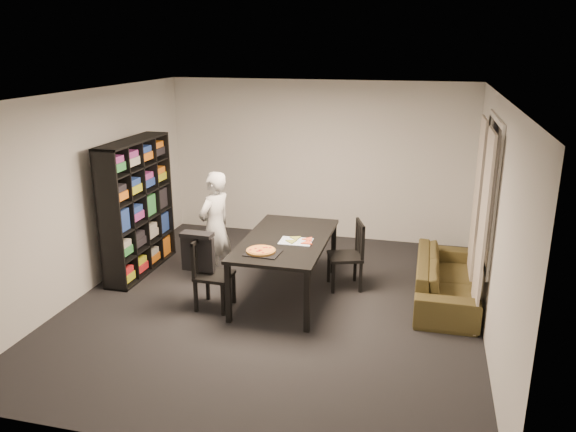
% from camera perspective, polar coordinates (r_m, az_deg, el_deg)
% --- Properties ---
extents(room, '(5.01, 5.51, 2.61)m').
position_cam_1_polar(room, '(6.71, -1.49, 1.10)').
color(room, black).
rests_on(room, ground).
extents(window_pane, '(0.02, 1.40, 1.60)m').
position_cam_1_polar(window_pane, '(7.04, 19.79, 2.54)').
color(window_pane, black).
rests_on(window_pane, room).
extents(window_frame, '(0.03, 1.52, 1.72)m').
position_cam_1_polar(window_frame, '(7.04, 19.75, 2.54)').
color(window_frame, white).
rests_on(window_frame, room).
extents(curtain_left, '(0.03, 0.70, 2.25)m').
position_cam_1_polar(curtain_left, '(6.63, 19.14, -1.43)').
color(curtain_left, beige).
rests_on(curtain_left, room).
extents(curtain_right, '(0.03, 0.70, 2.25)m').
position_cam_1_polar(curtain_right, '(7.62, 18.57, 1.00)').
color(curtain_right, beige).
rests_on(curtain_right, room).
extents(bookshelf, '(0.35, 1.50, 1.90)m').
position_cam_1_polar(bookshelf, '(8.15, -15.07, 0.87)').
color(bookshelf, black).
rests_on(bookshelf, room).
extents(dining_table, '(1.04, 1.88, 0.78)m').
position_cam_1_polar(dining_table, '(7.15, -0.20, -2.81)').
color(dining_table, black).
rests_on(dining_table, room).
extents(chair_left, '(0.43, 0.43, 0.89)m').
position_cam_1_polar(chair_left, '(6.98, -8.17, -5.31)').
color(chair_left, black).
rests_on(chair_left, room).
extents(chair_right, '(0.54, 0.54, 0.92)m').
position_cam_1_polar(chair_right, '(7.50, 6.49, -3.48)').
color(chair_right, black).
rests_on(chair_right, room).
extents(draped_jacket, '(0.42, 0.19, 0.49)m').
position_cam_1_polar(draped_jacket, '(6.94, -9.16, -3.45)').
color(draped_jacket, black).
rests_on(draped_jacket, chair_left).
extents(person, '(0.54, 0.65, 1.54)m').
position_cam_1_polar(person, '(7.67, -7.42, -1.11)').
color(person, silver).
rests_on(person, room).
extents(baking_tray, '(0.42, 0.34, 0.01)m').
position_cam_1_polar(baking_tray, '(6.63, -2.56, -3.77)').
color(baking_tray, black).
rests_on(baking_tray, dining_table).
extents(pepperoni_pizza, '(0.35, 0.35, 0.03)m').
position_cam_1_polar(pepperoni_pizza, '(6.65, -2.76, -3.53)').
color(pepperoni_pizza, olive).
rests_on(pepperoni_pizza, dining_table).
extents(kitchen_towel, '(0.41, 0.31, 0.01)m').
position_cam_1_polar(kitchen_towel, '(7.01, 0.80, -2.59)').
color(kitchen_towel, white).
rests_on(kitchen_towel, dining_table).
extents(pizza_slices, '(0.46, 0.42, 0.01)m').
position_cam_1_polar(pizza_slices, '(7.01, 1.27, -2.48)').
color(pizza_slices, gold).
rests_on(pizza_slices, dining_table).
extents(sofa, '(0.74, 1.90, 0.56)m').
position_cam_1_polar(sofa, '(7.47, 15.76, -6.18)').
color(sofa, '#3D3618').
rests_on(sofa, room).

